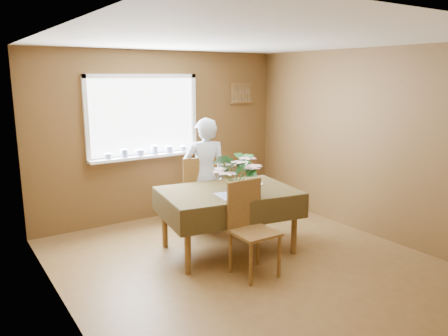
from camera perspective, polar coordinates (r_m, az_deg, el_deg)
floor at (r=5.14m, az=3.47°, el=-12.61°), size 4.50×4.50×0.00m
ceiling at (r=4.69m, az=3.87°, el=16.38°), size 4.50×4.50×0.00m
wall_back at (r=6.67m, az=-8.11°, el=4.23°), size 4.00×0.00×4.00m
wall_left at (r=3.92m, az=-20.39°, el=-1.91°), size 0.00×4.50×4.50m
wall_right at (r=6.16m, az=18.69°, el=3.07°), size 0.00×4.50×4.50m
window_assembly at (r=6.49m, az=-10.33°, el=4.83°), size 1.72×0.20×1.22m
spoon_rack at (r=7.33m, az=2.30°, el=9.74°), size 0.44×0.05×0.33m
dining_table at (r=5.33m, az=0.56°, el=-3.86°), size 1.76×1.33×0.78m
chair_far at (r=6.07m, az=-3.32°, el=-3.00°), size 0.59×0.59×1.06m
chair_near at (r=4.79m, az=3.43°, el=-7.36°), size 0.44×0.44×1.02m
seated_woman at (r=5.96m, az=-2.44°, el=-1.04°), size 0.68×0.58×1.59m
flower_bouquet at (r=5.05m, az=1.61°, el=-0.17°), size 0.53×0.53×0.46m
side_plate at (r=5.57m, az=3.86°, el=-2.11°), size 0.28×0.28×0.01m
table_knife at (r=5.17m, az=3.24°, el=-3.19°), size 0.14×0.20×0.00m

